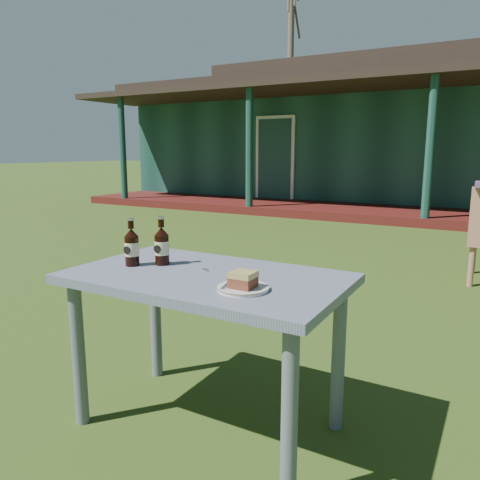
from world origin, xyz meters
The scene contains 10 objects.
ground centered at (0.00, 0.00, 0.00)m, with size 80.00×80.00×0.00m, color #334916.
pavilion centered at (0.00, 9.39, 1.61)m, with size 15.80×8.30×3.45m.
tree_left centered at (-8.00, 17.50, 5.25)m, with size 0.28×0.28×10.50m, color brown.
cafe_table centered at (0.00, -1.60, 0.62)m, with size 1.20×0.70×0.72m.
plate centered at (0.26, -1.73, 0.73)m, with size 0.20×0.20×0.01m.
cake_slice centered at (0.26, -1.74, 0.77)m, with size 0.09×0.09×0.06m.
fork centered at (0.19, -1.74, 0.74)m, with size 0.01×0.14×0.00m, color silver.
cola_bottle_near centered at (-0.27, -1.56, 0.81)m, with size 0.07×0.07×0.23m.
cola_bottle_far centered at (-0.38, -1.64, 0.81)m, with size 0.07×0.07×0.22m.
bottle_cap centered at (-0.03, -1.56, 0.72)m, with size 0.03×0.03×0.01m, color silver.
Camera 1 is at (1.10, -3.23, 1.25)m, focal length 35.00 mm.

